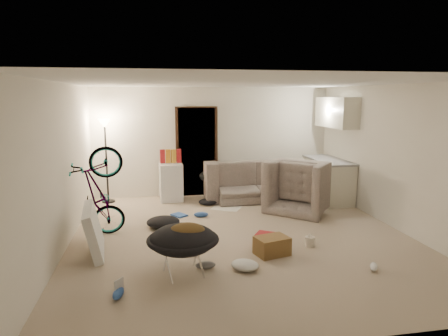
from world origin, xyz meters
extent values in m
cube|color=tan|center=(0.00, 0.00, -0.01)|extent=(5.50, 6.00, 0.02)
cube|color=white|center=(0.00, 0.00, 2.51)|extent=(5.50, 6.00, 0.02)
cube|color=white|center=(0.00, 3.01, 1.25)|extent=(5.50, 0.02, 2.50)
cube|color=white|center=(0.00, -3.01, 1.25)|extent=(5.50, 0.02, 2.50)
cube|color=white|center=(-2.76, 0.00, 1.25)|extent=(0.02, 6.00, 2.50)
cube|color=white|center=(2.76, 0.00, 1.25)|extent=(0.02, 6.00, 2.50)
cube|color=black|center=(-0.40, 2.97, 1.02)|extent=(0.85, 0.10, 2.04)
cube|color=black|center=(-0.40, 2.94, 1.02)|extent=(0.97, 0.04, 2.10)
cylinder|color=black|center=(-2.40, 2.65, 0.01)|extent=(0.28, 0.28, 0.03)
cylinder|color=black|center=(-2.40, 2.65, 0.85)|extent=(0.04, 0.04, 1.70)
cone|color=#FFE0A5|center=(-2.40, 2.65, 1.72)|extent=(0.24, 0.24, 0.18)
cube|color=beige|center=(2.43, 2.00, 0.44)|extent=(0.60, 1.50, 0.88)
cube|color=gray|center=(2.43, 2.00, 0.90)|extent=(0.64, 1.54, 0.04)
cube|color=beige|center=(2.56, 2.00, 1.95)|extent=(0.38, 1.40, 0.65)
imported|color=#333933|center=(0.83, 2.45, 0.34)|extent=(2.32, 0.96, 0.67)
imported|color=#333933|center=(1.62, 1.37, 0.39)|extent=(1.58, 1.57, 0.77)
imported|color=black|center=(-2.30, 0.40, 0.41)|extent=(1.61, 0.83, 0.89)
imported|color=maroon|center=(-1.89, -1.77, 0.01)|extent=(0.26, 0.25, 0.02)
cube|color=white|center=(-1.03, 2.55, 0.42)|extent=(0.52, 0.52, 0.83)
cube|color=maroon|center=(-1.20, 2.55, 1.00)|extent=(0.11, 0.09, 0.30)
cube|color=orange|center=(-1.08, 2.55, 1.00)|extent=(0.11, 0.08, 0.30)
cube|color=gold|center=(-0.96, 2.55, 1.00)|extent=(0.12, 0.10, 0.30)
cube|color=maroon|center=(-0.84, 2.55, 1.00)|extent=(0.11, 0.08, 0.30)
cylinder|color=silver|center=(-1.06, -1.28, 0.22)|extent=(0.61, 0.61, 0.43)
ellipsoid|color=black|center=(-1.06, -1.28, 0.48)|extent=(0.86, 0.86, 0.36)
torus|color=black|center=(-1.06, -1.28, 0.48)|extent=(0.93, 0.93, 0.07)
ellipsoid|color=#4D371A|center=(-1.01, -1.31, 0.59)|extent=(0.49, 0.42, 0.22)
ellipsoid|color=black|center=(-0.12, 2.45, 0.54)|extent=(0.64, 0.56, 0.28)
cube|color=silver|center=(-2.30, -0.32, 0.35)|extent=(0.38, 1.08, 0.71)
cube|color=brown|center=(0.27, -0.85, 0.13)|extent=(0.54, 0.45, 0.27)
cube|color=maroon|center=(0.30, -0.53, 0.10)|extent=(0.44, 0.41, 0.21)
cylinder|color=silver|center=(0.95, -0.63, 0.08)|extent=(0.15, 0.15, 0.15)
cone|color=silver|center=(0.95, -0.63, 0.19)|extent=(0.09, 0.09, 0.07)
cube|color=beige|center=(0.06, 1.71, 0.00)|extent=(0.71, 0.65, 0.01)
cube|color=#2F58AA|center=(-0.94, 1.34, 0.01)|extent=(0.34, 0.36, 0.03)
cube|color=silver|center=(-0.88, -0.60, 0.01)|extent=(0.26, 0.30, 0.02)
ellipsoid|color=#2F58AA|center=(-0.53, 1.18, 0.05)|extent=(0.29, 0.14, 0.10)
ellipsoid|color=#2F58AA|center=(-1.85, -1.75, 0.05)|extent=(0.16, 0.29, 0.10)
ellipsoid|color=slate|center=(-0.75, -1.16, 0.05)|extent=(0.28, 0.13, 0.10)
ellipsoid|color=white|center=(1.46, -1.60, 0.04)|extent=(0.20, 0.26, 0.09)
ellipsoid|color=black|center=(-1.26, 0.71, 0.09)|extent=(0.62, 0.54, 0.19)
ellipsoid|color=black|center=(-0.27, 2.05, 0.06)|extent=(0.44, 0.39, 0.12)
ellipsoid|color=silver|center=(-0.23, -1.27, 0.06)|extent=(0.50, 0.50, 0.12)
camera|label=1|loc=(-1.41, -6.18, 2.29)|focal=32.00mm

